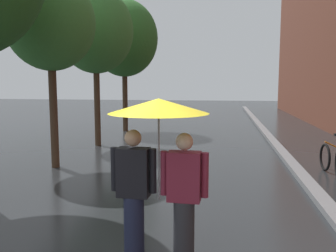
{
  "coord_description": "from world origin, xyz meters",
  "views": [
    {
      "loc": [
        1.32,
        -3.86,
        2.25
      ],
      "look_at": [
        0.22,
        3.39,
        1.35
      ],
      "focal_mm": 38.46,
      "sensor_mm": 36.0,
      "label": 1
    }
  ],
  "objects_px": {
    "street_tree_3": "(124,39)",
    "couple_under_umbrella": "(158,150)",
    "street_tree_1": "(50,23)",
    "street_tree_2": "(95,31)"
  },
  "relations": [
    {
      "from": "street_tree_1",
      "to": "street_tree_3",
      "type": "relative_size",
      "value": 0.84
    },
    {
      "from": "street_tree_3",
      "to": "couple_under_umbrella",
      "type": "height_order",
      "value": "street_tree_3"
    },
    {
      "from": "street_tree_2",
      "to": "street_tree_3",
      "type": "relative_size",
      "value": 0.93
    },
    {
      "from": "street_tree_1",
      "to": "street_tree_2",
      "type": "bearing_deg",
      "value": 90.12
    },
    {
      "from": "street_tree_2",
      "to": "street_tree_3",
      "type": "bearing_deg",
      "value": 90.5
    },
    {
      "from": "street_tree_1",
      "to": "couple_under_umbrella",
      "type": "height_order",
      "value": "street_tree_1"
    },
    {
      "from": "street_tree_3",
      "to": "couple_under_umbrella",
      "type": "distance_m",
      "value": 12.55
    },
    {
      "from": "street_tree_1",
      "to": "street_tree_2",
      "type": "distance_m",
      "value": 3.35
    },
    {
      "from": "street_tree_2",
      "to": "street_tree_3",
      "type": "height_order",
      "value": "street_tree_3"
    },
    {
      "from": "street_tree_3",
      "to": "couple_under_umbrella",
      "type": "bearing_deg",
      "value": -72.71
    }
  ]
}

